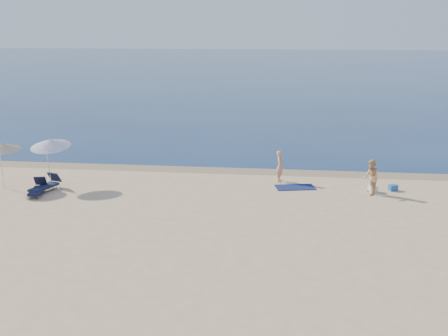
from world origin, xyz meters
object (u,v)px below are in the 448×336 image
object	(u,v)px
blue_cooler	(393,188)
person_left	(280,166)
umbrella_near	(50,143)
person_right	(371,177)

from	to	relation	value
blue_cooler	person_left	bearing A→B (deg)	147.07
blue_cooler	umbrella_near	world-z (taller)	umbrella_near
person_right	umbrella_near	size ratio (longest dim) A/B	0.65
umbrella_near	blue_cooler	bearing A→B (deg)	5.69
person_left	blue_cooler	size ratio (longest dim) A/B	4.01
person_left	umbrella_near	distance (m)	11.44
blue_cooler	person_right	bearing A→B (deg)	-169.70
person_right	blue_cooler	xyz separation A→B (m)	(1.18, 0.77, -0.69)
person_left	umbrella_near	xyz separation A→B (m)	(-11.13, -2.24, 1.38)
person_left	blue_cooler	distance (m)	5.61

